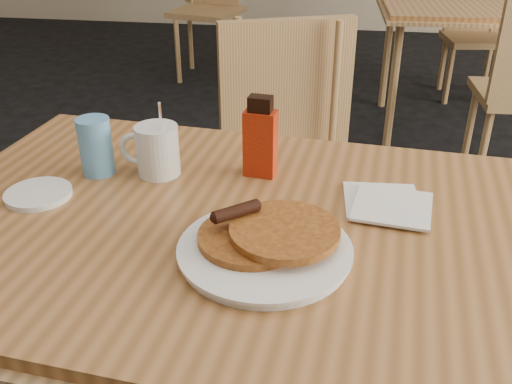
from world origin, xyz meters
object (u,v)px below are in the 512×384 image
at_px(neighbor_table, 506,9).
at_px(coffee_mug, 156,149).
at_px(main_table, 237,237).
at_px(chair_main_far, 282,149).
at_px(syrup_bottle, 260,139).
at_px(pancake_plate, 266,244).
at_px(blue_tumbler, 96,146).
at_px(chair_neighbor_far, 475,23).

distance_m(neighbor_table, coffee_mug, 2.58).
bearing_deg(main_table, coffee_mug, 141.13).
height_order(chair_main_far, syrup_bottle, chair_main_far).
bearing_deg(pancake_plate, neighbor_table, 69.39).
xyz_separation_m(main_table, syrup_bottle, (0.02, 0.20, 0.12)).
xyz_separation_m(chair_main_far, coffee_mug, (-0.21, -0.56, 0.24)).
bearing_deg(syrup_bottle, chair_main_far, 97.89).
height_order(coffee_mug, blue_tumbler, coffee_mug).
xyz_separation_m(chair_neighbor_far, coffee_mug, (-1.23, -2.97, 0.32)).
bearing_deg(blue_tumbler, pancake_plate, -31.78).
bearing_deg(blue_tumbler, syrup_bottle, 7.66).
xyz_separation_m(neighbor_table, chair_main_far, (-1.02, -1.70, -0.14)).
xyz_separation_m(chair_neighbor_far, pancake_plate, (-0.95, -3.24, 0.28)).
height_order(main_table, syrup_bottle, syrup_bottle).
xyz_separation_m(neighbor_table, blue_tumbler, (-1.36, -2.28, 0.10)).
bearing_deg(pancake_plate, chair_neighbor_far, 73.66).
xyz_separation_m(main_table, pancake_plate, (0.07, -0.10, 0.06)).
distance_m(main_table, chair_main_far, 0.74).
distance_m(main_table, syrup_bottle, 0.23).
bearing_deg(coffee_mug, chair_neighbor_far, 80.67).
relative_size(syrup_bottle, blue_tumbler, 1.42).
bearing_deg(syrup_bottle, pancake_plate, -72.97).
height_order(main_table, chair_neighbor_far, chair_neighbor_far).
height_order(main_table, coffee_mug, coffee_mug).
bearing_deg(neighbor_table, coffee_mug, -118.57).
xyz_separation_m(neighbor_table, syrup_bottle, (-1.01, -2.23, 0.12)).
relative_size(main_table, chair_main_far, 1.44).
bearing_deg(syrup_bottle, neighbor_table, 72.41).
distance_m(chair_main_far, blue_tumbler, 0.71).
relative_size(neighbor_table, coffee_mug, 7.94).
relative_size(main_table, pancake_plate, 4.55).
bearing_deg(coffee_mug, blue_tumbler, -159.52).
height_order(chair_neighbor_far, pancake_plate, chair_neighbor_far).
height_order(pancake_plate, blue_tumbler, blue_tumbler).
bearing_deg(chair_neighbor_far, neighbor_table, -97.66).
bearing_deg(chair_main_far, pancake_plate, -107.10).
bearing_deg(chair_main_far, main_table, -112.03).
bearing_deg(pancake_plate, chair_main_far, 94.52).
xyz_separation_m(chair_neighbor_far, blue_tumbler, (-1.36, -2.98, 0.32)).
bearing_deg(neighbor_table, syrup_bottle, -114.30).
relative_size(main_table, neighbor_table, 0.99).
bearing_deg(chair_neighbor_far, chair_main_far, -120.81).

